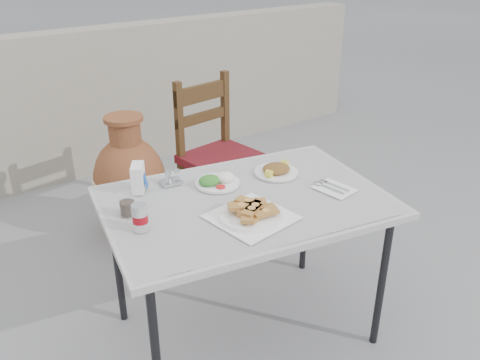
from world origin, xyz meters
TOP-DOWN VIEW (x-y plane):
  - ground at (0.00, 0.00)m, footprint 80.00×80.00m
  - cafe_table at (0.01, 0.08)m, footprint 1.43×1.10m
  - pide_plate at (-0.07, -0.07)m, footprint 0.36×0.36m
  - salad_rice_plate at (-0.01, 0.28)m, footprint 0.22×0.22m
  - salad_chopped_plate at (0.30, 0.21)m, footprint 0.22×0.22m
  - soda_can at (-0.50, 0.11)m, footprint 0.07×0.07m
  - cola_glass at (-0.49, 0.26)m, footprint 0.07×0.07m
  - napkin_holder at (-0.35, 0.44)m, footprint 0.10×0.12m
  - condiment_caddy at (-0.19, 0.42)m, footprint 0.11×0.09m
  - cutlery_napkin at (0.41, -0.07)m, footprint 0.17×0.20m
  - chair at (0.49, 1.05)m, footprint 0.52×0.52m
  - terracotta_urn at (-0.04, 1.32)m, footprint 0.48×0.48m
  - back_wall at (0.00, 2.50)m, footprint 6.00×0.25m

SIDE VIEW (x-z plane):
  - ground at x=0.00m, z-range 0.00..0.00m
  - terracotta_urn at x=-0.04m, z-range -0.03..0.82m
  - chair at x=0.49m, z-range 0.02..1.07m
  - back_wall at x=0.00m, z-range 0.00..1.20m
  - cafe_table at x=0.01m, z-range 0.34..1.12m
  - cutlery_napkin at x=0.41m, z-range 0.78..0.79m
  - salad_chopped_plate at x=0.30m, z-range 0.78..0.82m
  - salad_rice_plate at x=-0.01m, z-range 0.78..0.83m
  - condiment_caddy at x=-0.19m, z-range 0.77..0.84m
  - pide_plate at x=-0.07m, z-range 0.78..0.84m
  - cola_glass at x=-0.49m, z-range 0.78..0.88m
  - soda_can at x=-0.50m, z-range 0.78..0.90m
  - napkin_holder at x=-0.35m, z-range 0.78..0.91m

